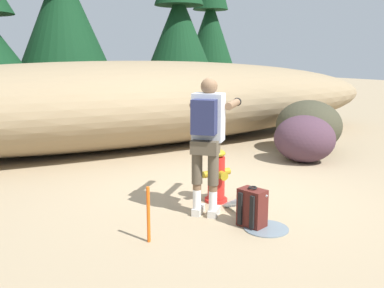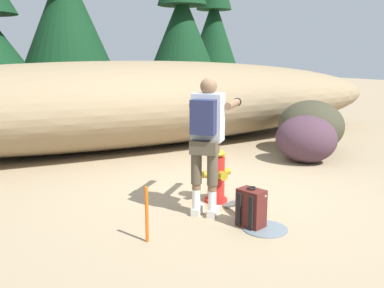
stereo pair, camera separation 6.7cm
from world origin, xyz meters
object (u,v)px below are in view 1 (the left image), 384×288
boulder_mid (304,139)px  survey_stake (148,215)px  boulder_large (309,126)px  spare_backpack (252,208)px  fire_hydrant (216,176)px  utility_worker (208,130)px

boulder_mid → survey_stake: boulder_mid is taller
boulder_large → spare_backpack: bearing=-141.7°
fire_hydrant → utility_worker: bearing=-136.1°
spare_backpack → boulder_large: boulder_large is taller
fire_hydrant → utility_worker: 0.83m
boulder_mid → fire_hydrant: bearing=-157.0°
boulder_large → utility_worker: bearing=-150.3°
utility_worker → boulder_mid: 3.27m
utility_worker → spare_backpack: 1.06m
survey_stake → boulder_mid: bearing=25.4°
survey_stake → fire_hydrant: bearing=30.0°
fire_hydrant → boulder_large: bearing=28.0°
utility_worker → boulder_large: bearing=-14.5°
utility_worker → boulder_mid: size_ratio=1.50×
spare_backpack → survey_stake: (-1.20, 0.17, 0.08)m
spare_backpack → boulder_mid: boulder_mid is taller
fire_hydrant → boulder_large: boulder_large is taller
spare_backpack → boulder_mid: bearing=19.8°
spare_backpack → boulder_mid: size_ratio=0.42×
boulder_mid → boulder_large: bearing=42.2°
spare_backpack → utility_worker: bearing=93.9°
survey_stake → spare_backpack: bearing=-8.2°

